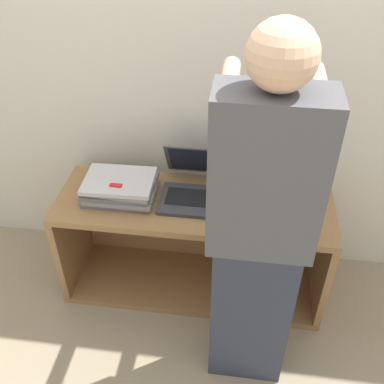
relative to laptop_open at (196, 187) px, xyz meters
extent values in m
plane|color=gray|center=(0.00, -0.30, -0.66)|extent=(12.00, 12.00, 0.00)
cube|color=beige|center=(0.00, 0.28, 0.54)|extent=(8.00, 0.05, 2.40)
cube|color=olive|center=(0.00, -0.06, -0.07)|extent=(1.40, 0.47, 0.04)
cube|color=olive|center=(0.00, -0.06, -0.65)|extent=(1.40, 0.47, 0.04)
cube|color=olive|center=(-0.68, -0.06, -0.36)|extent=(0.04, 0.47, 0.54)
cube|color=olive|center=(0.68, -0.06, -0.36)|extent=(0.04, 0.47, 0.54)
cube|color=olive|center=(0.00, 0.16, -0.36)|extent=(1.33, 0.04, 0.54)
cube|color=#333338|center=(0.00, -0.06, -0.04)|extent=(0.35, 0.25, 0.02)
cube|color=black|center=(0.00, -0.05, -0.03)|extent=(0.28, 0.14, 0.00)
cube|color=#333338|center=(0.00, 0.13, 0.08)|extent=(0.35, 0.13, 0.22)
cube|color=black|center=(0.00, 0.12, 0.08)|extent=(0.30, 0.11, 0.19)
cube|color=slate|center=(-0.38, -0.06, -0.04)|extent=(0.35, 0.26, 0.02)
cube|color=gray|center=(-0.37, -0.07, -0.02)|extent=(0.35, 0.25, 0.02)
cube|color=slate|center=(-0.38, -0.06, 0.01)|extent=(0.35, 0.26, 0.02)
cube|color=gray|center=(-0.37, -0.06, 0.03)|extent=(0.36, 0.27, 0.02)
cube|color=#B7B7BC|center=(-0.38, -0.07, 0.05)|extent=(0.35, 0.26, 0.02)
cube|color=slate|center=(0.38, -0.07, -0.04)|extent=(0.35, 0.25, 0.02)
cube|color=#B7B7BC|center=(0.38, -0.07, -0.02)|extent=(0.36, 0.27, 0.02)
cube|color=slate|center=(0.37, -0.06, 0.01)|extent=(0.36, 0.27, 0.02)
cube|color=#2D3342|center=(0.31, -0.52, -0.26)|extent=(0.34, 0.20, 0.81)
cube|color=#4C4C51|center=(0.31, -0.52, 0.47)|extent=(0.40, 0.20, 0.64)
sphere|color=#DBAD89|center=(0.31, -0.52, 0.90)|extent=(0.22, 0.22, 0.22)
cylinder|color=#DBAD89|center=(0.15, -0.26, 0.69)|extent=(0.07, 0.32, 0.07)
cylinder|color=#DBAD89|center=(0.47, -0.26, 0.69)|extent=(0.07, 0.32, 0.07)
cube|color=red|center=(-0.38, -0.13, 0.07)|extent=(0.06, 0.02, 0.01)
camera|label=1|loc=(0.23, -1.80, 1.38)|focal=42.00mm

